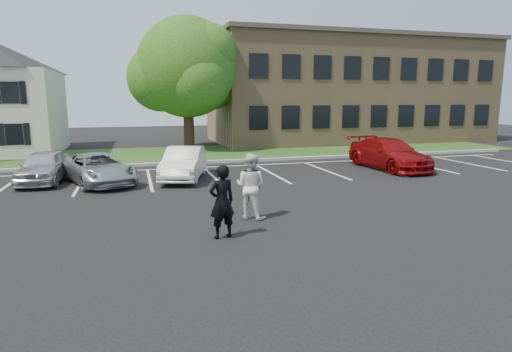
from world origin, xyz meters
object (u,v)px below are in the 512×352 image
(car_red_compact, at_px, (389,154))
(car_silver_west, at_px, (44,167))
(man_black_suit, at_px, (222,202))
(car_silver_minivan, at_px, (99,169))
(tree, at_px, (188,70))
(car_white_sedan, at_px, (184,163))
(office_building, at_px, (347,90))
(man_white_shirt, at_px, (251,186))

(car_red_compact, bearing_deg, car_silver_west, 173.81)
(man_black_suit, distance_m, car_silver_west, 10.80)
(car_silver_minivan, bearing_deg, tree, 43.24)
(man_black_suit, xyz_separation_m, car_white_sedan, (0.03, 8.36, -0.24))
(office_building, height_order, car_red_compact, office_building)
(man_white_shirt, bearing_deg, car_red_compact, -102.38)
(man_black_suit, height_order, man_white_shirt, man_white_shirt)
(man_black_suit, relative_size, car_silver_west, 0.47)
(car_silver_west, bearing_deg, car_silver_minivan, -16.54)
(tree, distance_m, car_silver_west, 13.17)
(man_black_suit, relative_size, car_silver_minivan, 0.42)
(office_building, distance_m, man_black_suit, 27.49)
(man_white_shirt, xyz_separation_m, car_red_compact, (9.08, 6.80, -0.21))
(tree, relative_size, man_white_shirt, 4.56)
(man_white_shirt, relative_size, car_white_sedan, 0.45)
(car_white_sedan, bearing_deg, office_building, 59.31)
(man_black_suit, bearing_deg, car_white_sedan, -104.44)
(car_silver_minivan, xyz_separation_m, car_white_sedan, (3.53, 0.05, 0.07))
(car_silver_west, distance_m, car_white_sedan, 5.78)
(car_silver_minivan, distance_m, car_white_sedan, 3.53)
(man_black_suit, xyz_separation_m, car_silver_west, (-5.69, 9.18, -0.26))
(tree, distance_m, man_white_shirt, 18.03)
(tree, distance_m, man_black_suit, 19.60)
(car_silver_west, distance_m, car_silver_minivan, 2.37)
(tree, bearing_deg, car_white_sedan, -98.94)
(car_red_compact, bearing_deg, man_black_suit, -144.06)
(car_silver_minivan, relative_size, car_white_sedan, 1.07)
(office_building, height_order, man_black_suit, office_building)
(tree, distance_m, car_red_compact, 14.43)
(car_white_sedan, bearing_deg, car_silver_minivan, -162.69)
(office_building, relative_size, tree, 2.55)
(man_black_suit, xyz_separation_m, car_silver_minivan, (-3.49, 8.31, -0.31))
(tree, xyz_separation_m, man_white_shirt, (-0.54, -17.48, -4.38))
(car_silver_minivan, bearing_deg, car_red_compact, -20.74)
(car_silver_west, height_order, car_silver_minivan, car_silver_west)
(tree, bearing_deg, man_white_shirt, -91.76)
(tree, relative_size, car_silver_west, 2.20)
(man_white_shirt, xyz_separation_m, car_white_sedan, (-1.14, 6.82, -0.27))
(man_white_shirt, distance_m, car_red_compact, 11.34)
(man_white_shirt, bearing_deg, tree, -50.97)
(tree, xyz_separation_m, car_silver_minivan, (-5.20, -10.71, -4.72))
(office_building, bearing_deg, man_black_suit, -124.21)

